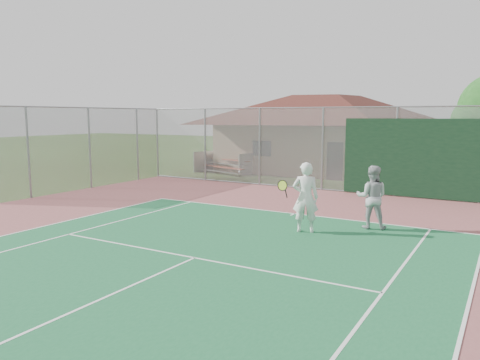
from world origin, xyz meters
name	(u,v)px	position (x,y,z in m)	size (l,w,h in m)	color
back_fence	(398,154)	(2.11, 16.98, 1.67)	(20.08, 0.11, 3.53)	gray
side_fence_left	(90,148)	(-10.00, 12.50, 1.75)	(0.08, 9.00, 3.50)	gray
clubhouse	(326,126)	(-3.35, 23.85, 2.59)	(11.85, 7.92, 5.11)	tan
bleachers	(228,162)	(-7.68, 20.23, 0.61)	(3.58, 2.65, 1.16)	#933A22
player_white_front	(305,198)	(1.19, 9.84, 0.96)	(1.11, 0.68, 1.91)	white
player_grey_back	(372,198)	(2.64, 11.18, 0.88)	(0.99, 0.85, 1.77)	#A5A8AA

